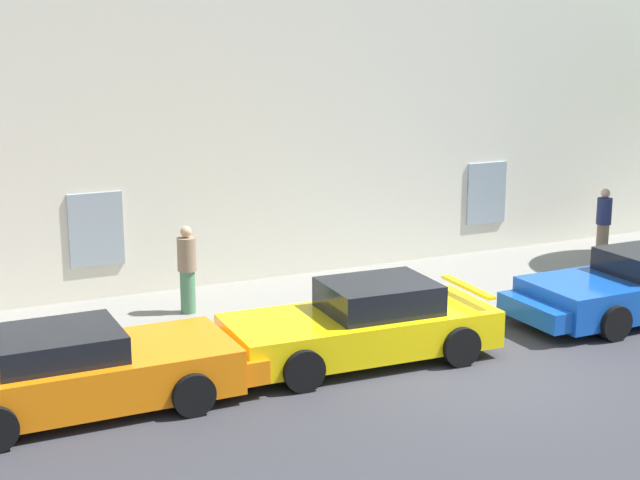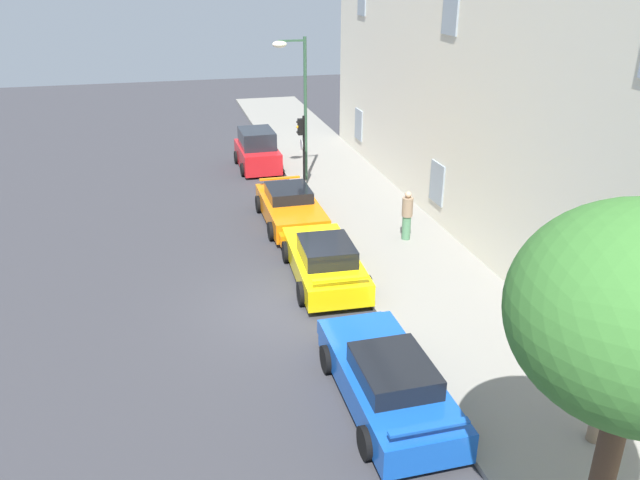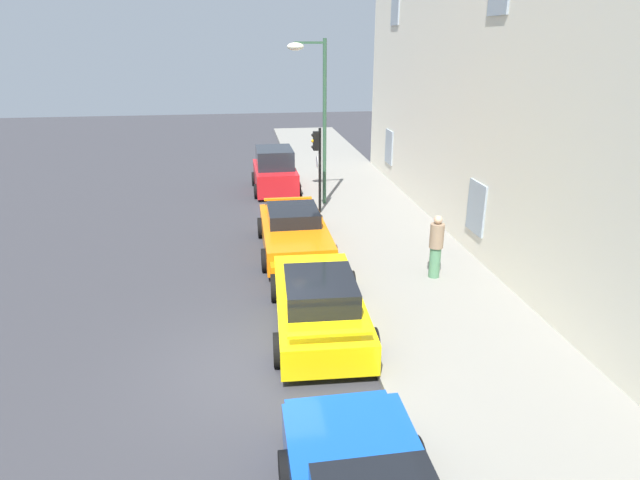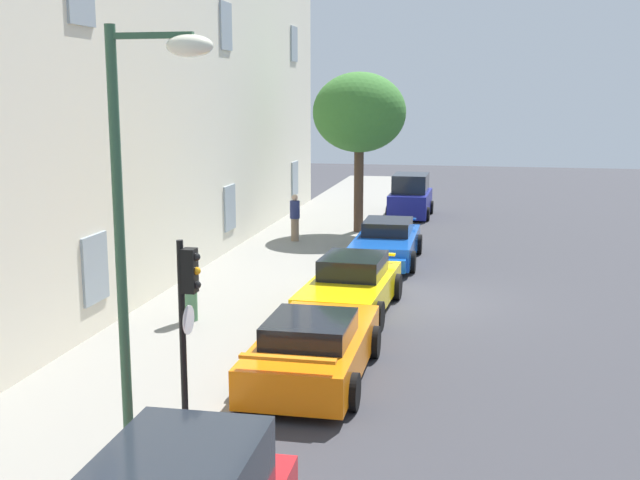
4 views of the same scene
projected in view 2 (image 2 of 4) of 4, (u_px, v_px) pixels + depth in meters
name	position (u px, v px, depth m)	size (l,w,h in m)	color
ground_plane	(286.00, 307.00, 17.55)	(80.00, 80.00, 0.00)	#333338
sidewalk	(433.00, 286.00, 18.52)	(60.00, 4.28, 0.14)	gray
building_facade	(582.00, 61.00, 16.83)	(35.64, 3.87, 12.86)	beige
sportscar_red_lead	(291.00, 210.00, 22.96)	(4.95, 2.15, 1.28)	orange
sportscar_yellow_flank	(323.00, 259.00, 19.03)	(5.12, 2.26, 1.35)	yellow
sportscar_white_middle	(384.00, 376.00, 13.59)	(5.12, 2.13, 1.31)	#144CB2
hatchback_distant	(257.00, 151.00, 29.37)	(3.54, 1.96, 1.85)	red
traffic_light	(302.00, 140.00, 25.71)	(0.44, 0.36, 3.11)	black
street_lamp	(296.00, 85.00, 25.97)	(0.44, 1.42, 6.07)	#2D5138
pedestrian_admiring	(601.00, 404.00, 12.07)	(0.48, 0.48, 1.68)	#8C7259
pedestrian_strolling	(407.00, 215.00, 21.26)	(0.37, 0.37, 1.73)	#4C7F59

